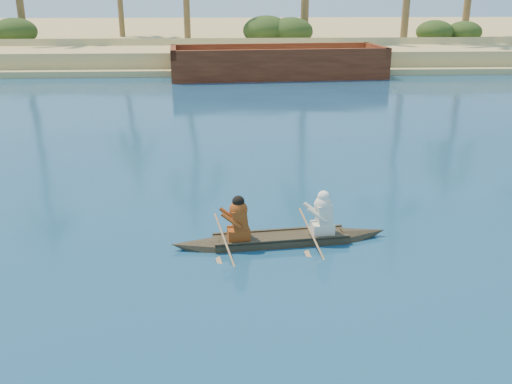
{
  "coord_description": "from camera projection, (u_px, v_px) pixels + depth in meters",
  "views": [
    {
      "loc": [
        -9.05,
        -12.23,
        4.78
      ],
      "look_at": [
        -8.45,
        -0.73,
        0.72
      ],
      "focal_mm": 40.0,
      "sensor_mm": 36.0,
      "label": 1
    }
  ],
  "objects": [
    {
      "name": "sandy_embankment",
      "position": [
        315.0,
        36.0,
        57.54
      ],
      "size": [
        150.0,
        51.0,
        1.5
      ],
      "color": "tan",
      "rests_on": "ground"
    },
    {
      "name": "shrub_cluster",
      "position": [
        346.0,
        42.0,
        42.83
      ],
      "size": [
        100.0,
        6.0,
        2.4
      ],
      "primitive_type": null,
      "color": "#243914",
      "rests_on": "ground"
    },
    {
      "name": "barge_mid",
      "position": [
        277.0,
        64.0,
        33.74
      ],
      "size": [
        12.76,
        5.17,
        2.08
      ],
      "rotation": [
        0.0,
        0.0,
        0.08
      ],
      "color": "maroon",
      "rests_on": "ground"
    },
    {
      "name": "canoe",
      "position": [
        281.0,
        232.0,
        11.4
      ],
      "size": [
        4.45,
        1.08,
        1.21
      ],
      "rotation": [
        0.0,
        0.0,
        0.11
      ],
      "color": "#3D3421",
      "rests_on": "ground"
    }
  ]
}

